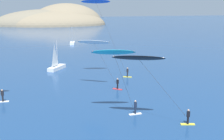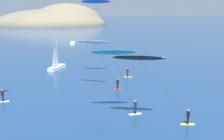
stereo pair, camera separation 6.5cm
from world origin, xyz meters
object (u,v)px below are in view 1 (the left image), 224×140
object	(u,v)px
kitesurfer_black	(142,63)
kitesurfer_blue	(98,8)
sailboat_far	(72,42)
kitesurfer_cyan	(116,58)
kitesurfer_white	(96,47)
sailboat_near	(58,66)

from	to	relation	value
kitesurfer_black	kitesurfer_blue	distance (m)	20.68
sailboat_far	kitesurfer_cyan	bearing A→B (deg)	-93.36
sailboat_far	kitesurfer_cyan	world-z (taller)	kitesurfer_cyan
sailboat_far	kitesurfer_blue	bearing A→B (deg)	-91.96
sailboat_far	kitesurfer_white	size ratio (longest dim) A/B	0.81
sailboat_near	kitesurfer_white	distance (m)	16.28
kitesurfer_white	kitesurfer_cyan	size ratio (longest dim) A/B	0.96
kitesurfer_white	sailboat_far	bearing A→B (deg)	86.23
sailboat_far	kitesurfer_black	size ratio (longest dim) A/B	0.70
sailboat_far	kitesurfer_black	world-z (taller)	kitesurfer_black
kitesurfer_black	kitesurfer_cyan	distance (m)	3.50
sailboat_near	kitesurfer_cyan	bearing A→B (deg)	-80.46
sailboat_near	kitesurfer_blue	world-z (taller)	kitesurfer_blue
sailboat_near	kitesurfer_white	xyz separation A→B (m)	(4.60, -14.53, 5.72)
kitesurfer_blue	kitesurfer_black	bearing A→B (deg)	-90.13
kitesurfer_white	kitesurfer_black	size ratio (longest dim) A/B	0.88
sailboat_near	kitesurfer_black	size ratio (longest dim) A/B	0.67
kitesurfer_white	kitesurfer_cyan	world-z (taller)	kitesurfer_cyan
kitesurfer_cyan	kitesurfer_blue	bearing A→B (deg)	83.01
sailboat_near	kitesurfer_blue	xyz separation A→B (m)	(6.42, -8.51, 11.28)
kitesurfer_cyan	sailboat_far	bearing A→B (deg)	86.64
kitesurfer_cyan	kitesurfer_white	bearing A→B (deg)	88.52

